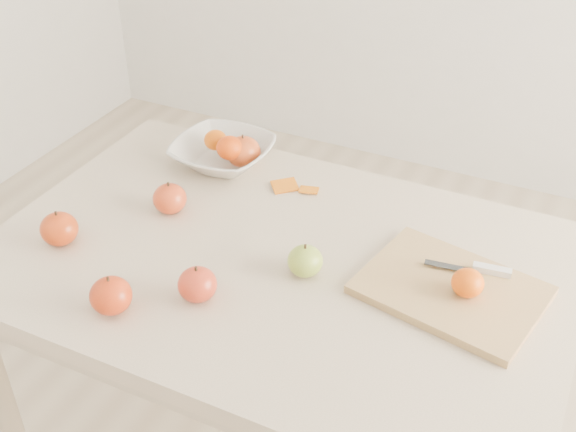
% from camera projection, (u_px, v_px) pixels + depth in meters
% --- Properties ---
extents(table, '(1.20, 0.80, 0.75)m').
position_uv_depth(table, '(278.00, 292.00, 1.55)').
color(table, beige).
rests_on(table, ground).
extents(cutting_board, '(0.38, 0.31, 0.02)m').
position_uv_depth(cutting_board, '(451.00, 290.00, 1.39)').
color(cutting_board, tan).
rests_on(cutting_board, table).
extents(board_tangerine, '(0.06, 0.06, 0.05)m').
position_uv_depth(board_tangerine, '(468.00, 283.00, 1.36)').
color(board_tangerine, '#D93D07').
rests_on(board_tangerine, cutting_board).
extents(fruit_bowl, '(0.24, 0.24, 0.06)m').
position_uv_depth(fruit_bowl, '(223.00, 153.00, 1.79)').
color(fruit_bowl, silver).
rests_on(fruit_bowl, table).
extents(bowl_tangerine_near, '(0.06, 0.06, 0.05)m').
position_uv_depth(bowl_tangerine_near, '(215.00, 140.00, 1.79)').
color(bowl_tangerine_near, '#CF5107').
rests_on(bowl_tangerine_near, fruit_bowl).
extents(bowl_tangerine_far, '(0.07, 0.07, 0.06)m').
position_uv_depth(bowl_tangerine_far, '(230.00, 148.00, 1.75)').
color(bowl_tangerine_far, '#E24607').
rests_on(bowl_tangerine_far, fruit_bowl).
extents(orange_peel_a, '(0.07, 0.07, 0.01)m').
position_uv_depth(orange_peel_a, '(285.00, 187.00, 1.71)').
color(orange_peel_a, '#C45F0D').
rests_on(orange_peel_a, table).
extents(orange_peel_b, '(0.05, 0.05, 0.01)m').
position_uv_depth(orange_peel_b, '(309.00, 191.00, 1.70)').
color(orange_peel_b, orange).
rests_on(orange_peel_b, table).
extents(paring_knife, '(0.17, 0.05, 0.01)m').
position_uv_depth(paring_knife, '(485.00, 269.00, 1.42)').
color(paring_knife, white).
rests_on(paring_knife, cutting_board).
extents(apple_green, '(0.07, 0.07, 0.06)m').
position_uv_depth(apple_green, '(305.00, 261.00, 1.43)').
color(apple_green, '#5D8E1F').
rests_on(apple_green, table).
extents(apple_red_b, '(0.08, 0.08, 0.07)m').
position_uv_depth(apple_red_b, '(170.00, 199.00, 1.61)').
color(apple_red_b, maroon).
rests_on(apple_red_b, table).
extents(apple_red_a, '(0.09, 0.09, 0.08)m').
position_uv_depth(apple_red_a, '(243.00, 152.00, 1.78)').
color(apple_red_a, maroon).
rests_on(apple_red_a, table).
extents(apple_red_e, '(0.08, 0.08, 0.07)m').
position_uv_depth(apple_red_e, '(197.00, 284.00, 1.37)').
color(apple_red_e, '#A00F0D').
rests_on(apple_red_e, table).
extents(apple_red_d, '(0.08, 0.08, 0.07)m').
position_uv_depth(apple_red_d, '(59.00, 229.00, 1.51)').
color(apple_red_d, maroon).
rests_on(apple_red_d, table).
extents(apple_red_c, '(0.08, 0.08, 0.07)m').
position_uv_depth(apple_red_c, '(111.00, 296.00, 1.34)').
color(apple_red_c, '#971005').
rests_on(apple_red_c, table).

